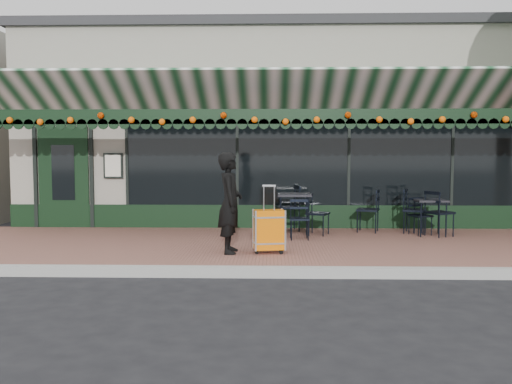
{
  "coord_description": "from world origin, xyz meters",
  "views": [
    {
      "loc": [
        -0.27,
        -7.72,
        1.77
      ],
      "look_at": [
        -0.53,
        1.6,
        1.1
      ],
      "focal_mm": 38.0,
      "sensor_mm": 36.0,
      "label": 1
    }
  ],
  "objects_px": {
    "suitcase": "(269,231)",
    "chair_a_left": "(368,210)",
    "cafe_table_a": "(430,203)",
    "cafe_table_b": "(294,198)",
    "woman": "(230,203)",
    "chair_a_front": "(420,216)",
    "chair_b_left": "(288,208)",
    "chair_b_right": "(318,214)",
    "chair_a_extra": "(439,213)",
    "chair_a_right": "(415,211)",
    "chair_b_front": "(299,219)"
  },
  "relations": [
    {
      "from": "cafe_table_a",
      "to": "chair_a_front",
      "type": "bearing_deg",
      "value": 159.63
    },
    {
      "from": "chair_a_right",
      "to": "chair_b_front",
      "type": "relative_size",
      "value": 1.2
    },
    {
      "from": "suitcase",
      "to": "chair_b_right",
      "type": "bearing_deg",
      "value": 53.85
    },
    {
      "from": "woman",
      "to": "cafe_table_b",
      "type": "xyz_separation_m",
      "value": [
        1.13,
        2.12,
        -0.09
      ]
    },
    {
      "from": "cafe_table_b",
      "to": "chair_a_front",
      "type": "relative_size",
      "value": 1.08
    },
    {
      "from": "suitcase",
      "to": "chair_b_right",
      "type": "relative_size",
      "value": 1.32
    },
    {
      "from": "chair_a_left",
      "to": "chair_a_right",
      "type": "distance_m",
      "value": 0.94
    },
    {
      "from": "suitcase",
      "to": "chair_a_left",
      "type": "relative_size",
      "value": 1.23
    },
    {
      "from": "cafe_table_b",
      "to": "chair_b_right",
      "type": "height_order",
      "value": "chair_b_right"
    },
    {
      "from": "chair_b_right",
      "to": "chair_b_left",
      "type": "bearing_deg",
      "value": 68.46
    },
    {
      "from": "chair_a_front",
      "to": "chair_b_left",
      "type": "height_order",
      "value": "chair_b_left"
    },
    {
      "from": "chair_a_left",
      "to": "chair_b_left",
      "type": "height_order",
      "value": "chair_b_left"
    },
    {
      "from": "chair_b_left",
      "to": "chair_b_right",
      "type": "xyz_separation_m",
      "value": [
        0.58,
        -0.57,
        -0.06
      ]
    },
    {
      "from": "suitcase",
      "to": "cafe_table_a",
      "type": "height_order",
      "value": "suitcase"
    },
    {
      "from": "woman",
      "to": "suitcase",
      "type": "bearing_deg",
      "value": -91.98
    },
    {
      "from": "cafe_table_a",
      "to": "chair_a_front",
      "type": "distance_m",
      "value": 0.32
    },
    {
      "from": "suitcase",
      "to": "chair_a_right",
      "type": "relative_size",
      "value": 1.21
    },
    {
      "from": "woman",
      "to": "chair_b_right",
      "type": "xyz_separation_m",
      "value": [
        1.59,
        2.0,
        -0.4
      ]
    },
    {
      "from": "chair_a_right",
      "to": "chair_b_front",
      "type": "bearing_deg",
      "value": 131.67
    },
    {
      "from": "woman",
      "to": "chair_a_extra",
      "type": "height_order",
      "value": "woman"
    },
    {
      "from": "woman",
      "to": "chair_b_left",
      "type": "relative_size",
      "value": 1.7
    },
    {
      "from": "woman",
      "to": "cafe_table_b",
      "type": "bearing_deg",
      "value": -29.24
    },
    {
      "from": "chair_a_extra",
      "to": "chair_b_right",
      "type": "xyz_separation_m",
      "value": [
        -2.36,
        0.11,
        -0.04
      ]
    },
    {
      "from": "cafe_table_a",
      "to": "woman",
      "type": "bearing_deg",
      "value": -152.42
    },
    {
      "from": "chair_b_right",
      "to": "cafe_table_b",
      "type": "bearing_deg",
      "value": 98.43
    },
    {
      "from": "chair_a_right",
      "to": "chair_b_front",
      "type": "height_order",
      "value": "chair_a_right"
    },
    {
      "from": "suitcase",
      "to": "cafe_table_a",
      "type": "bearing_deg",
      "value": 21.57
    },
    {
      "from": "chair_b_front",
      "to": "cafe_table_a",
      "type": "bearing_deg",
      "value": 11.99
    },
    {
      "from": "woman",
      "to": "chair_b_right",
      "type": "height_order",
      "value": "woman"
    },
    {
      "from": "cafe_table_b",
      "to": "chair_a_front",
      "type": "bearing_deg",
      "value": -1.62
    },
    {
      "from": "suitcase",
      "to": "chair_b_left",
      "type": "distance_m",
      "value": 2.61
    },
    {
      "from": "woman",
      "to": "chair_b_front",
      "type": "distance_m",
      "value": 1.91
    },
    {
      "from": "chair_a_left",
      "to": "woman",
      "type": "bearing_deg",
      "value": -29.92
    },
    {
      "from": "cafe_table_a",
      "to": "chair_b_front",
      "type": "xyz_separation_m",
      "value": [
        -2.6,
        -0.57,
        -0.26
      ]
    },
    {
      "from": "suitcase",
      "to": "chair_a_extra",
      "type": "bearing_deg",
      "value": 19.11
    },
    {
      "from": "chair_a_left",
      "to": "chair_a_right",
      "type": "height_order",
      "value": "chair_a_right"
    },
    {
      "from": "chair_a_extra",
      "to": "chair_b_left",
      "type": "distance_m",
      "value": 3.02
    },
    {
      "from": "cafe_table_a",
      "to": "chair_b_right",
      "type": "xyz_separation_m",
      "value": [
        -2.21,
        0.01,
        -0.22
      ]
    },
    {
      "from": "suitcase",
      "to": "cafe_table_b",
      "type": "distance_m",
      "value": 2.21
    },
    {
      "from": "cafe_table_a",
      "to": "cafe_table_b",
      "type": "xyz_separation_m",
      "value": [
        -2.67,
        0.13,
        0.09
      ]
    },
    {
      "from": "suitcase",
      "to": "chair_b_front",
      "type": "height_order",
      "value": "suitcase"
    },
    {
      "from": "cafe_table_a",
      "to": "chair_b_right",
      "type": "height_order",
      "value": "chair_b_right"
    },
    {
      "from": "suitcase",
      "to": "chair_b_right",
      "type": "height_order",
      "value": "suitcase"
    },
    {
      "from": "chair_a_right",
      "to": "chair_a_front",
      "type": "height_order",
      "value": "chair_a_right"
    },
    {
      "from": "cafe_table_a",
      "to": "cafe_table_b",
      "type": "bearing_deg",
      "value": 177.13
    },
    {
      "from": "cafe_table_b",
      "to": "chair_b_right",
      "type": "xyz_separation_m",
      "value": [
        0.46,
        -0.12,
        -0.31
      ]
    },
    {
      "from": "chair_a_left",
      "to": "chair_a_right",
      "type": "relative_size",
      "value": 0.98
    },
    {
      "from": "chair_a_front",
      "to": "chair_b_right",
      "type": "bearing_deg",
      "value": 160.16
    },
    {
      "from": "suitcase",
      "to": "chair_b_left",
      "type": "relative_size",
      "value": 1.14
    },
    {
      "from": "suitcase",
      "to": "chair_a_left",
      "type": "distance_m",
      "value": 3.17
    }
  ]
}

